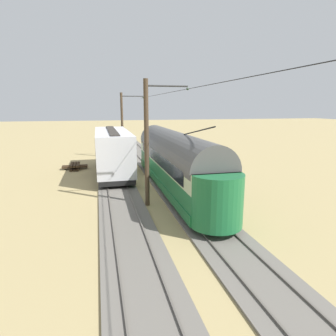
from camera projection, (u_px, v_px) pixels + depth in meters
ground_plane at (141, 182)px, 23.63m from camera, size 220.00×220.00×0.00m
track_streetcar_siding at (165, 179)px, 24.39m from camera, size 2.80×80.00×0.18m
track_adjacent_siding at (116, 182)px, 23.44m from camera, size 2.80×80.00×0.18m
vintage_streetcar at (174, 160)px, 21.01m from camera, size 2.65×18.16×4.99m
boxcar_adjacent at (113, 150)px, 26.03m from camera, size 2.96×11.29×3.85m
catenary_pole_foreground at (123, 125)px, 33.64m from camera, size 2.75×0.28×7.63m
catenary_pole_mid_near at (148, 142)px, 17.24m from camera, size 2.75×0.28×7.63m
overhead_wire_run at (183, 89)px, 17.81m from camera, size 2.54×38.51×0.18m
spare_tie_stack at (75, 166)px, 28.39m from camera, size 2.40×2.40×0.54m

